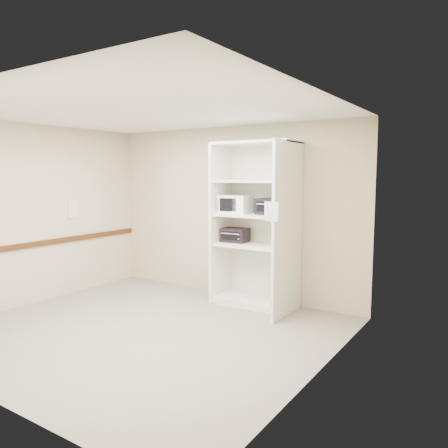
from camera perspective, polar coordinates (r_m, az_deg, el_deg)
The scene contains 12 objects.
floor at distance 5.73m, azimuth -10.22°, elevation -13.48°, with size 4.50×4.00×0.01m, color #6D665C.
ceiling at distance 5.44m, azimuth -10.80°, elevation 14.34°, with size 4.50×4.00×0.01m, color white.
wall_back at distance 7.00m, azimuth 0.89°, elevation 1.59°, with size 4.50×0.02×2.70m, color #C0B291.
wall_left at distance 7.16m, azimuth -23.64°, elevation 1.16°, with size 0.02×4.00×2.70m, color #C0B291.
wall_right at distance 4.20m, azimuth 12.28°, elevation -1.81°, with size 0.02×4.00×2.70m, color #C0B291.
shelving_unit at distance 6.43m, azimuth 4.48°, elevation -0.82°, with size 1.24×0.92×2.42m.
microwave at distance 6.56m, azimuth 1.47°, elevation 2.62°, with size 0.45×0.34×0.27m, color white.
toaster_oven_upper at distance 6.35m, azimuth 6.25°, elevation 2.28°, with size 0.40×0.30×0.23m, color black.
toaster_oven_lower at distance 6.67m, azimuth 1.45°, elevation -1.45°, with size 0.38×0.29×0.21m, color black.
paper_sign at distance 5.59m, azimuth 6.20°, elevation 1.63°, with size 0.19×0.01×0.25m, color white.
chair_rail at distance 7.19m, azimuth -23.38°, elevation -2.42°, with size 0.04×3.98×0.08m, color #3D1D0A.
wall_poster at distance 7.56m, azimuth -19.06°, elevation 1.84°, with size 0.01×0.21×0.30m, color white.
Camera 1 is at (3.73, -3.89, 1.94)m, focal length 35.00 mm.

